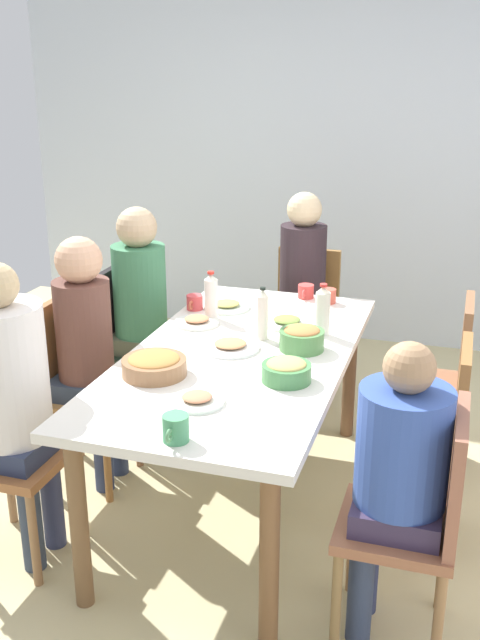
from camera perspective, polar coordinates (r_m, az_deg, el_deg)
ground_plane at (r=3.58m, az=0.00°, el=-13.95°), size 5.66×5.66×0.00m
wall_left at (r=5.39m, az=7.91°, el=12.09°), size 0.12×4.81×2.60m
dining_table at (r=3.26m, az=0.00°, el=-3.91°), size 1.85×0.93×0.77m
chair_0 at (r=4.15m, az=-8.60°, el=-1.40°), size 0.40×0.40×0.90m
person_0 at (r=4.03m, az=-7.61°, el=1.62°), size 0.30×0.30×1.25m
chair_1 at (r=3.77m, az=15.28°, el=-4.10°), size 0.40×0.40×0.90m
chair_2 at (r=4.50m, az=4.99°, el=0.41°), size 0.40×0.40×0.90m
person_2 at (r=4.34m, az=4.82°, el=2.99°), size 0.30×0.30×1.27m
chair_3 at (r=3.21m, az=14.70°, el=-8.34°), size 0.40×0.40×0.90m
person_4 at (r=3.03m, az=-17.44°, el=-5.06°), size 0.33×0.33×1.27m
chair_5 at (r=3.65m, az=-12.79°, el=-4.67°), size 0.40×0.40×0.90m
person_5 at (r=3.52m, az=-11.76°, el=-1.61°), size 0.30×0.30×1.23m
chair_6 at (r=2.67m, az=13.86°, el=-14.32°), size 0.40×0.40×0.90m
person_6 at (r=2.59m, az=12.12°, el=-10.96°), size 0.31×0.31×1.13m
plate_0 at (r=2.76m, az=-3.28°, el=-6.19°), size 0.21×0.21×0.04m
plate_1 at (r=3.56m, az=3.65°, el=-0.16°), size 0.24×0.24×0.04m
plate_2 at (r=3.57m, az=-3.36°, el=-0.10°), size 0.22×0.22×0.04m
plate_3 at (r=3.79m, az=-1.02°, el=1.10°), size 0.24×0.24×0.04m
plate_4 at (r=3.26m, az=-0.75°, el=-2.03°), size 0.26×0.26×0.04m
bowl_0 at (r=2.93m, az=3.61°, el=-3.92°), size 0.20×0.20×0.09m
bowl_1 at (r=3.25m, az=4.81°, el=-1.39°), size 0.20×0.20×0.11m
bowl_2 at (r=3.00m, az=-6.66°, el=-3.46°), size 0.26×0.26×0.09m
cup_0 at (r=3.78m, az=-3.54°, el=1.37°), size 0.12×0.08×0.08m
cup_1 at (r=3.97m, az=5.11°, el=2.22°), size 0.12×0.08×0.07m
cup_2 at (r=3.90m, az=6.83°, el=1.86°), size 0.12×0.08×0.08m
cup_3 at (r=2.49m, az=-5.01°, el=-8.36°), size 0.13×0.09×0.09m
bottle_0 at (r=3.61m, az=-2.25°, el=1.83°), size 0.07×0.07×0.24m
bottle_1 at (r=3.34m, az=1.76°, el=0.40°), size 0.05×0.05×0.25m
bottle_2 at (r=3.41m, az=6.41°, el=0.70°), size 0.07×0.07×0.25m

